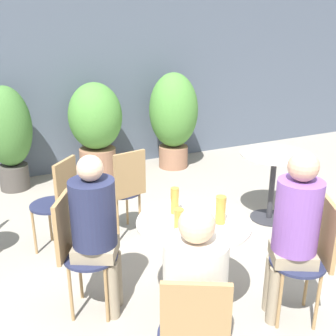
{
  "coord_description": "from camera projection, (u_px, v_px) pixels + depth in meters",
  "views": [
    {
      "loc": [
        -1.4,
        -1.98,
        1.97
      ],
      "look_at": [
        -0.23,
        0.47,
        1.0
      ],
      "focal_mm": 42.0,
      "sensor_mm": 36.0,
      "label": 1
    }
  ],
  "objects": [
    {
      "name": "storefront_wall",
      "position": [
        87.0,
        64.0,
        5.41
      ],
      "size": [
        10.0,
        0.06,
        3.0
      ],
      "color": "#4C5666",
      "rests_on": "ground_plane"
    },
    {
      "name": "beer_glass_1",
      "position": [
        221.0,
        210.0,
        2.58
      ],
      "size": [
        0.07,
        0.07,
        0.19
      ],
      "color": "#B28433",
      "rests_on": "cafe_table_near"
    },
    {
      "name": "beer_glass_0",
      "position": [
        179.0,
        220.0,
        2.48
      ],
      "size": [
        0.06,
        0.06,
        0.16
      ],
      "color": "#B28433",
      "rests_on": "cafe_table_near"
    },
    {
      "name": "bistro_chair_0",
      "position": [
        77.0,
        244.0,
        2.74
      ],
      "size": [
        0.44,
        0.43,
        0.9
      ],
      "rotation": [
        0.0,
        0.0,
        1.07
      ],
      "color": "#232847",
      "rests_on": "ground_plane"
    },
    {
      "name": "seated_person_0",
      "position": [
        96.0,
        222.0,
        2.68
      ],
      "size": [
        0.39,
        0.37,
        1.2
      ],
      "rotation": [
        0.0,
        0.0,
        1.07
      ],
      "color": "gray",
      "rests_on": "ground_plane"
    },
    {
      "name": "beer_glass_2",
      "position": [
        175.0,
        201.0,
        2.72
      ],
      "size": [
        0.06,
        0.06,
        0.19
      ],
      "color": "#B28433",
      "rests_on": "cafe_table_near"
    },
    {
      "name": "bistro_chair_5",
      "position": [
        59.0,
        197.0,
        3.51
      ],
      "size": [
        0.44,
        0.44,
        0.9
      ],
      "rotation": [
        0.0,
        0.0,
        3.96
      ],
      "color": "#232847",
      "rests_on": "ground_plane"
    },
    {
      "name": "cafe_table_near",
      "position": [
        193.0,
        243.0,
        2.69
      ],
      "size": [
        0.78,
        0.78,
        0.75
      ],
      "color": "#2D2D33",
      "rests_on": "ground_plane"
    },
    {
      "name": "ground_plane",
      "position": [
        223.0,
        309.0,
        2.92
      ],
      "size": [
        20.0,
        20.0,
        0.0
      ],
      "primitive_type": "plane",
      "color": "gray"
    },
    {
      "name": "seated_person_2",
      "position": [
        295.0,
        223.0,
        2.6
      ],
      "size": [
        0.37,
        0.36,
        1.25
      ],
      "rotation": [
        0.0,
        0.0,
        4.21
      ],
      "color": "gray",
      "rests_on": "ground_plane"
    },
    {
      "name": "seated_person_1",
      "position": [
        195.0,
        289.0,
        2.03
      ],
      "size": [
        0.39,
        0.41,
        1.17
      ],
      "rotation": [
        0.0,
        0.0,
        2.64
      ],
      "color": "#2D2D33",
      "rests_on": "ground_plane"
    },
    {
      "name": "potted_plant_1",
      "position": [
        96.0,
        125.0,
        5.29
      ],
      "size": [
        0.72,
        0.72,
        1.31
      ],
      "color": "#93664C",
      "rests_on": "ground_plane"
    },
    {
      "name": "bistro_chair_2",
      "position": [
        312.0,
        251.0,
        2.67
      ],
      "size": [
        0.44,
        0.43,
        0.9
      ],
      "rotation": [
        0.0,
        0.0,
        -2.07
      ],
      "color": "#232847",
      "rests_on": "ground_plane"
    },
    {
      "name": "bistro_chair_1",
      "position": [
        194.0,
        334.0,
        1.94
      ],
      "size": [
        0.43,
        0.44,
        0.9
      ],
      "rotation": [
        0.0,
        0.0,
        -3.64
      ],
      "color": "#232847",
      "rests_on": "ground_plane"
    },
    {
      "name": "potted_plant_0",
      "position": [
        8.0,
        133.0,
        4.87
      ],
      "size": [
        0.59,
        0.59,
        1.33
      ],
      "color": "#47423D",
      "rests_on": "ground_plane"
    },
    {
      "name": "cafe_table_far",
      "position": [
        273.0,
        171.0,
        4.13
      ],
      "size": [
        0.72,
        0.72,
        0.75
      ],
      "color": "#2D2D33",
      "rests_on": "ground_plane"
    },
    {
      "name": "potted_plant_2",
      "position": [
        174.0,
        115.0,
        5.67
      ],
      "size": [
        0.7,
        0.7,
        1.39
      ],
      "color": "#93664C",
      "rests_on": "ground_plane"
    },
    {
      "name": "bistro_chair_3",
      "position": [
        126.0,
        186.0,
        3.77
      ],
      "size": [
        0.39,
        0.41,
        0.9
      ],
      "rotation": [
        0.0,
        0.0,
        3.32
      ],
      "color": "#232847",
      "rests_on": "ground_plane"
    }
  ]
}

